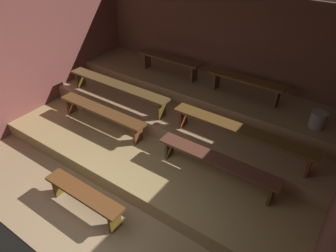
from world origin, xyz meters
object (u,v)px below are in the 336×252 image
(bench_upper_right, at_px, (246,82))
(pail_upper, at_px, (318,120))
(bench_middle_left, at_px, (117,86))
(bench_lower_right, at_px, (217,162))
(bench_floor_center, at_px, (84,196))
(bench_middle_right, at_px, (241,131))
(bench_lower_left, at_px, (101,112))
(bench_upper_left, at_px, (169,61))

(bench_upper_right, height_order, pail_upper, bench_upper_right)
(bench_middle_left, xyz_separation_m, bench_upper_right, (2.35, 1.25, 0.26))
(bench_lower_right, relative_size, bench_upper_right, 1.38)
(bench_floor_center, distance_m, bench_upper_right, 3.73)
(bench_upper_right, bearing_deg, bench_floor_center, -107.52)
(bench_middle_right, distance_m, pail_upper, 1.39)
(bench_floor_center, relative_size, bench_upper_right, 0.97)
(bench_middle_left, bearing_deg, bench_floor_center, -60.36)
(bench_floor_center, height_order, bench_upper_right, bench_upper_right)
(bench_floor_center, height_order, pail_upper, pail_upper)
(bench_middle_left, relative_size, bench_middle_right, 1.00)
(bench_lower_right, xyz_separation_m, bench_upper_right, (-0.38, 1.87, 0.55))
(bench_middle_left, xyz_separation_m, bench_middle_right, (2.83, 0.00, 0.00))
(bench_lower_left, relative_size, pail_upper, 7.13)
(bench_floor_center, bearing_deg, bench_upper_left, 102.53)
(bench_upper_left, bearing_deg, bench_lower_left, -101.45)
(bench_lower_left, distance_m, bench_upper_left, 1.99)
(bench_lower_right, relative_size, bench_middle_right, 0.83)
(bench_lower_left, relative_size, bench_upper_left, 1.38)
(bench_lower_left, bearing_deg, pail_upper, 23.11)
(bench_middle_right, xyz_separation_m, bench_upper_left, (-2.35, 1.25, 0.26))
(bench_upper_left, relative_size, pail_upper, 5.17)
(bench_lower_left, height_order, bench_upper_right, bench_upper_right)
(bench_middle_right, distance_m, bench_upper_left, 2.67)
(bench_floor_center, height_order, bench_lower_right, bench_lower_right)
(bench_lower_right, relative_size, bench_middle_left, 0.83)
(bench_lower_left, bearing_deg, bench_upper_left, 78.55)
(bench_upper_left, bearing_deg, bench_upper_right, 0.00)
(bench_middle_left, bearing_deg, bench_middle_right, 0.00)
(bench_floor_center, relative_size, bench_middle_left, 0.58)
(bench_middle_right, distance_m, bench_upper_right, 1.37)
(bench_floor_center, bearing_deg, bench_lower_right, 47.18)
(bench_lower_left, xyz_separation_m, pail_upper, (3.72, 1.59, 0.37))
(bench_floor_center, height_order, bench_lower_left, bench_lower_left)
(bench_floor_center, relative_size, bench_upper_left, 0.97)
(bench_middle_right, bearing_deg, bench_middle_left, 180.00)
(pail_upper, bearing_deg, bench_lower_left, -156.89)
(bench_lower_right, xyz_separation_m, pail_upper, (1.10, 1.59, 0.37))
(bench_floor_center, height_order, bench_upper_left, bench_upper_left)
(bench_lower_right, bearing_deg, bench_lower_left, 180.00)
(bench_middle_left, bearing_deg, bench_lower_right, -12.76)
(bench_upper_right, bearing_deg, bench_lower_left, -140.12)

